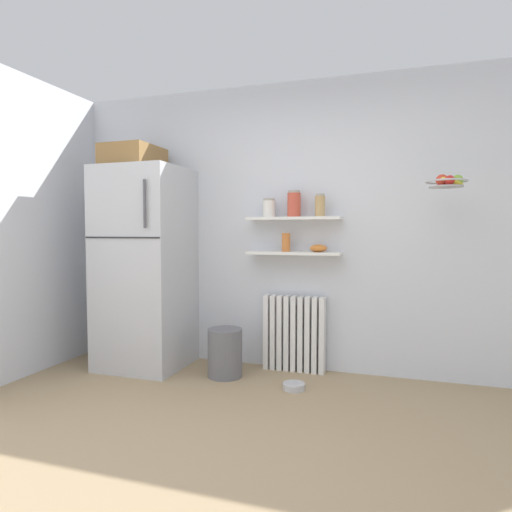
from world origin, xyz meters
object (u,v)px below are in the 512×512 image
storage_jar_0 (269,208)px  storage_jar_2 (320,205)px  pet_food_bowl (294,386)px  vase (286,242)px  shelf_bowl (318,248)px  refrigerator (145,263)px  storage_jar_1 (294,204)px  radiator (294,333)px  hanging_fruit_basket (448,182)px  trash_bin (225,353)px

storage_jar_0 → storage_jar_2: bearing=0.0°
storage_jar_2 → pet_food_bowl: 1.53m
vase → storage_jar_0: bearing=180.0°
storage_jar_2 → shelf_bowl: storage_jar_2 is taller
refrigerator → storage_jar_1: 1.48m
radiator → storage_jar_1: bearing=-90.0°
storage_jar_2 → hanging_fruit_basket: (0.99, -0.25, 0.14)m
vase → hanging_fruit_basket: 1.40m
radiator → storage_jar_2: size_ratio=3.44×
storage_jar_1 → hanging_fruit_basket: size_ratio=0.77×
storage_jar_1 → vase: size_ratio=1.39×
storage_jar_0 → shelf_bowl: storage_jar_0 is taller
hanging_fruit_basket → storage_jar_1: bearing=168.4°
storage_jar_0 → trash_bin: storage_jar_0 is taller
radiator → trash_bin: bearing=-146.8°
trash_bin → hanging_fruit_basket: 2.26m
storage_jar_2 → refrigerator: bearing=-171.1°
storage_jar_2 → vase: 0.44m
refrigerator → storage_jar_2: 1.69m
shelf_bowl → storage_jar_1: bearing=180.0°
vase → hanging_fruit_basket: size_ratio=0.55×
storage_jar_1 → storage_jar_0: bearing=180.0°
radiator → pet_food_bowl: size_ratio=3.83×
storage_jar_2 → shelf_bowl: bearing=180.0°
refrigerator → pet_food_bowl: bearing=-7.5°
storage_jar_1 → vase: storage_jar_1 is taller
pet_food_bowl → hanging_fruit_basket: (1.11, 0.19, 1.60)m
storage_jar_0 → shelf_bowl: 0.57m
storage_jar_1 → trash_bin: storage_jar_1 is taller
pet_food_bowl → radiator: bearing=102.9°
storage_jar_0 → storage_jar_2: 0.46m
radiator → vase: bearing=-157.1°
radiator → pet_food_bowl: radiator is taller
radiator → storage_jar_1: 1.16m
storage_jar_0 → storage_jar_1: bearing=0.0°
storage_jar_1 → storage_jar_2: (0.23, 0.00, -0.02)m
shelf_bowl → pet_food_bowl: shelf_bowl is taller
vase → hanging_fruit_basket: (1.29, -0.25, 0.46)m
refrigerator → storage_jar_1: size_ratio=8.86×
radiator → storage_jar_2: (0.23, -0.03, 1.14)m
storage_jar_0 → vase: storage_jar_0 is taller
radiator → storage_jar_1: storage_jar_1 is taller
storage_jar_0 → hanging_fruit_basket: hanging_fruit_basket is taller
radiator → hanging_fruit_basket: bearing=-12.9°
refrigerator → storage_jar_0: (1.13, 0.25, 0.50)m
trash_bin → pet_food_bowl: size_ratio=2.35×
storage_jar_1 → radiator: bearing=90.0°
storage_jar_2 → hanging_fruit_basket: bearing=-14.2°
refrigerator → storage_jar_1: (1.36, 0.25, 0.53)m
storage_jar_1 → pet_food_bowl: size_ratio=1.30×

